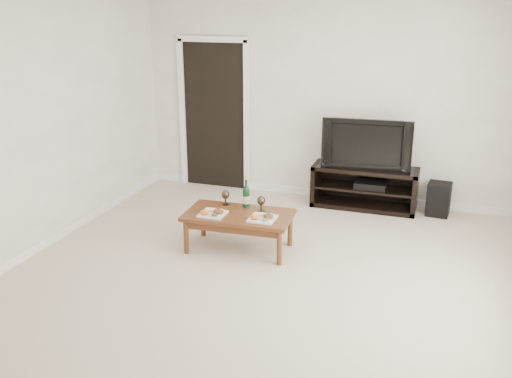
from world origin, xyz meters
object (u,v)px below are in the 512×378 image
at_px(media_console, 364,187).
at_px(coffee_table, 239,231).
at_px(television, 367,143).
at_px(subwoofer, 439,199).

bearing_deg(media_console, coffee_table, -121.64).
relative_size(media_console, television, 1.20).
bearing_deg(television, coffee_table, -125.51).
bearing_deg(coffee_table, subwoofer, 41.65).
xyz_separation_m(media_console, television, (0.00, 0.00, 0.60)).
height_order(media_console, television, television).
xyz_separation_m(subwoofer, coffee_table, (-2.02, -1.80, 0.00)).
height_order(subwoofer, coffee_table, coffee_table).
xyz_separation_m(media_console, subwoofer, (0.93, 0.03, -0.07)).
height_order(television, subwoofer, television).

